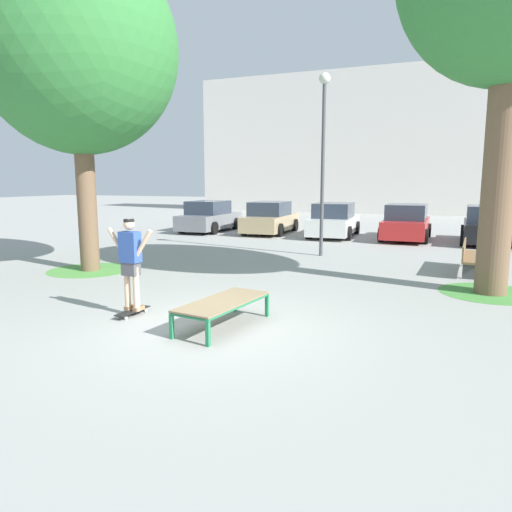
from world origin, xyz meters
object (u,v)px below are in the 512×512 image
object	(u,v)px
skater	(131,258)
car_black	(487,226)
skate_box	(223,303)
park_bench	(469,256)
light_post	(323,138)
tree_near_left	(78,49)
car_tan	(270,219)
car_red	(406,223)
car_white	(334,221)
skateboard	(133,311)
car_grey	(209,217)

from	to	relation	value
skater	car_black	size ratio (longest dim) A/B	0.40
skate_box	park_bench	size ratio (longest dim) A/B	0.82
skate_box	skater	size ratio (longest dim) A/B	1.17
light_post	car_black	bearing A→B (deg)	45.95
light_post	tree_near_left	bearing A→B (deg)	-137.09
light_post	car_tan	bearing A→B (deg)	124.20
skater	car_red	world-z (taller)	skater
skate_box	car_white	size ratio (longest dim) A/B	0.47
light_post	skater	bearing A→B (deg)	-100.17
tree_near_left	park_bench	world-z (taller)	tree_near_left
car_tan	car_red	xyz separation A→B (m)	(6.19, -0.15, 0.00)
car_black	light_post	xyz separation A→B (m)	(-5.35, -5.53, 3.13)
skate_box	skateboard	distance (m)	1.89
tree_near_left	car_white	world-z (taller)	tree_near_left
car_black	light_post	world-z (taller)	light_post
skateboard	car_grey	world-z (taller)	car_grey
car_red	light_post	bearing A→B (deg)	-111.72
tree_near_left	car_grey	bearing A→B (deg)	99.35
car_black	park_bench	bearing A→B (deg)	-97.44
car_white	park_bench	xyz separation A→B (m)	(5.29, -6.97, -0.24)
light_post	car_white	bearing A→B (deg)	98.56
skater	car_white	xyz separation A→B (m)	(0.63, 13.83, -0.38)
tree_near_left	skater	bearing A→B (deg)	-40.42
car_tan	light_post	bearing A→B (deg)	-55.80
car_grey	car_black	bearing A→B (deg)	0.14
car_red	car_tan	bearing A→B (deg)	178.65
tree_near_left	skate_box	bearing A→B (deg)	-29.90
tree_near_left	car_tan	bearing A→B (deg)	82.69
skater	car_red	size ratio (longest dim) A/B	0.40
car_grey	car_tan	bearing A→B (deg)	5.53
car_white	light_post	size ratio (longest dim) A/B	0.73
car_red	car_white	bearing A→B (deg)	-179.09
car_tan	car_white	xyz separation A→B (m)	(3.10, -0.20, 0.00)
skateboard	car_tan	bearing A→B (deg)	99.98
car_tan	car_red	size ratio (longest dim) A/B	1.01
car_red	park_bench	size ratio (longest dim) A/B	1.74
car_white	car_grey	bearing A→B (deg)	-179.03
car_grey	car_black	xyz separation A→B (m)	(12.39, 0.03, 0.00)
car_white	park_bench	world-z (taller)	car_white
car_tan	car_red	bearing A→B (deg)	-1.35
car_red	park_bench	distance (m)	7.36
skateboard	tree_near_left	bearing A→B (deg)	139.57
car_grey	park_bench	world-z (taller)	car_grey
tree_near_left	car_grey	xyz separation A→B (m)	(-1.72, 10.45, -5.15)
tree_near_left	park_bench	size ratio (longest dim) A/B	3.54
tree_near_left	car_tan	distance (m)	11.99
skateboard	car_white	size ratio (longest dim) A/B	0.19
skateboard	tree_near_left	world-z (taller)	tree_near_left
skater	light_post	bearing A→B (deg)	79.83
car_grey	car_tan	world-z (taller)	same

